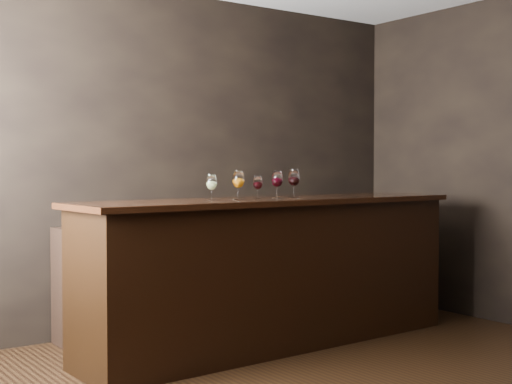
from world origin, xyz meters
TOP-DOWN VIEW (x-y plane):
  - room_shell at (-0.23, 0.11)m, footprint 5.02×4.52m
  - bar_counter at (0.43, 1.20)m, footprint 3.07×0.79m
  - bar_top at (0.43, 1.20)m, footprint 3.18×0.87m
  - back_bar_shelf at (0.31, 2.03)m, footprint 2.45×0.40m
  - glass_white at (-0.12, 1.19)m, footprint 0.08×0.08m
  - glass_amber at (0.09, 1.17)m, footprint 0.09×0.09m
  - glass_red_a at (0.27, 1.19)m, footprint 0.07×0.07m
  - glass_red_b at (0.46, 1.20)m, footprint 0.09×0.09m
  - glass_red_c at (0.65, 1.23)m, footprint 0.09×0.09m

SIDE VIEW (x-z plane):
  - back_bar_shelf at x=0.31m, z-range 0.00..0.88m
  - bar_counter at x=0.43m, z-range 0.00..1.07m
  - bar_top at x=0.43m, z-range 1.07..1.11m
  - glass_red_a at x=0.27m, z-range 1.14..1.31m
  - glass_white at x=-0.12m, z-range 1.14..1.32m
  - glass_red_b at x=0.46m, z-range 1.14..1.35m
  - glass_amber at x=0.09m, z-range 1.14..1.35m
  - glass_red_c at x=0.65m, z-range 1.14..1.36m
  - room_shell at x=-0.23m, z-range 0.40..3.21m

